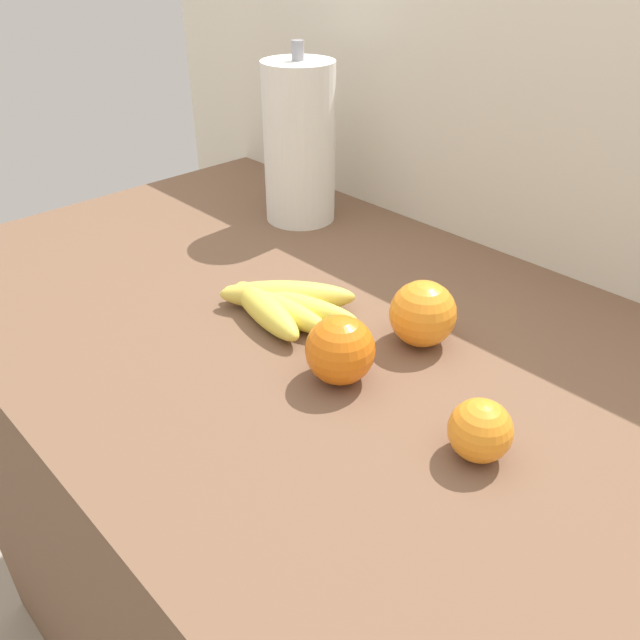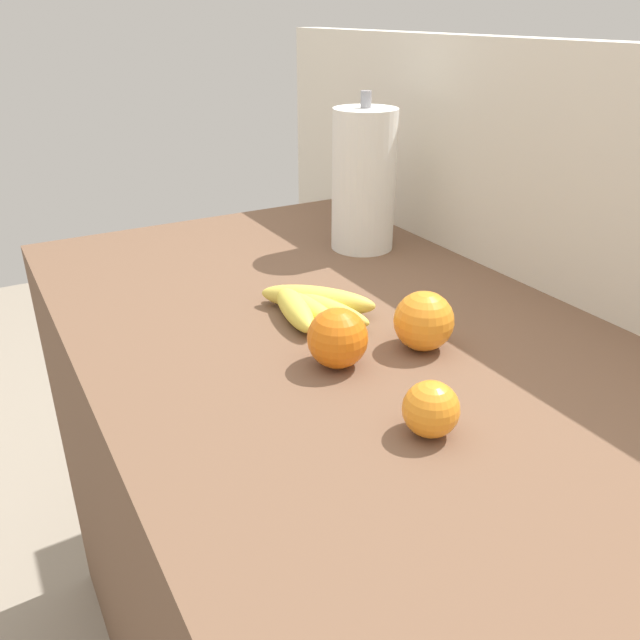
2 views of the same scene
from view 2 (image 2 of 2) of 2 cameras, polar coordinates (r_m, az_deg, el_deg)
name	(u,v)px [view 2 (image 2 of 2)]	position (r m, az deg, el deg)	size (l,w,h in m)	color
counter	(376,606)	(1.17, 4.93, -23.82)	(1.53, 0.74, 0.91)	brown
wall_back	(566,438)	(1.25, 20.84, -9.68)	(1.93, 0.06, 1.30)	silver
banana_bunch	(309,305)	(1.00, -0.93, 1.37)	(0.20, 0.16, 0.04)	#E9D44C
orange_center	(431,409)	(0.73, 9.75, -7.75)	(0.06, 0.06, 0.06)	orange
orange_far_right	(424,321)	(0.90, 9.13, -0.09)	(0.08, 0.08, 0.08)	orange
orange_front	(338,338)	(0.85, 1.56, -1.61)	(0.08, 0.08, 0.08)	orange
paper_towel_roll	(364,181)	(1.27, 3.87, 12.17)	(0.12, 0.12, 0.30)	white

